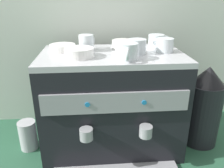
{
  "coord_description": "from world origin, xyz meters",
  "views": [
    {
      "loc": [
        -0.09,
        -1.02,
        0.77
      ],
      "look_at": [
        0.0,
        0.0,
        0.35
      ],
      "focal_mm": 36.52,
      "sensor_mm": 36.0,
      "label": 1
    }
  ],
  "objects_px": {
    "ceramic_cup_2": "(128,52)",
    "ceramic_cup_4": "(87,43)",
    "ceramic_cup_3": "(157,41)",
    "milk_pitcher": "(28,136)",
    "ceramic_bowl_1": "(123,44)",
    "ceramic_cup_1": "(164,45)",
    "espresso_machine": "(112,103)",
    "ceramic_cup_0": "(136,47)",
    "coffee_grinder": "(203,107)",
    "ceramic_bowl_2": "(63,48)",
    "ceramic_bowl_0": "(79,53)"
  },
  "relations": [
    {
      "from": "ceramic_cup_2",
      "to": "ceramic_cup_4",
      "type": "distance_m",
      "value": 0.24
    },
    {
      "from": "ceramic_cup_3",
      "to": "ceramic_cup_4",
      "type": "distance_m",
      "value": 0.36
    },
    {
      "from": "ceramic_cup_4",
      "to": "milk_pitcher",
      "type": "bearing_deg",
      "value": -169.61
    },
    {
      "from": "ceramic_bowl_1",
      "to": "ceramic_cup_4",
      "type": "bearing_deg",
      "value": -167.36
    },
    {
      "from": "ceramic_cup_1",
      "to": "ceramic_cup_4",
      "type": "relative_size",
      "value": 0.98
    },
    {
      "from": "espresso_machine",
      "to": "ceramic_cup_2",
      "type": "height_order",
      "value": "ceramic_cup_2"
    },
    {
      "from": "espresso_machine",
      "to": "ceramic_cup_0",
      "type": "relative_size",
      "value": 5.89
    },
    {
      "from": "espresso_machine",
      "to": "ceramic_cup_1",
      "type": "relative_size",
      "value": 6.52
    },
    {
      "from": "espresso_machine",
      "to": "ceramic_cup_2",
      "type": "distance_m",
      "value": 0.31
    },
    {
      "from": "ceramic_cup_0",
      "to": "ceramic_bowl_1",
      "type": "relative_size",
      "value": 0.99
    },
    {
      "from": "coffee_grinder",
      "to": "ceramic_cup_2",
      "type": "bearing_deg",
      "value": -166.59
    },
    {
      "from": "ceramic_bowl_2",
      "to": "coffee_grinder",
      "type": "relative_size",
      "value": 0.29
    },
    {
      "from": "ceramic_cup_0",
      "to": "milk_pitcher",
      "type": "height_order",
      "value": "ceramic_cup_0"
    },
    {
      "from": "ceramic_cup_2",
      "to": "ceramic_bowl_2",
      "type": "relative_size",
      "value": 0.97
    },
    {
      "from": "espresso_machine",
      "to": "ceramic_cup_0",
      "type": "xyz_separation_m",
      "value": [
        0.11,
        -0.02,
        0.29
      ]
    },
    {
      "from": "milk_pitcher",
      "to": "coffee_grinder",
      "type": "bearing_deg",
      "value": -0.73
    },
    {
      "from": "ceramic_bowl_1",
      "to": "coffee_grinder",
      "type": "height_order",
      "value": "ceramic_bowl_1"
    },
    {
      "from": "ceramic_cup_1",
      "to": "ceramic_cup_2",
      "type": "distance_m",
      "value": 0.22
    },
    {
      "from": "ceramic_cup_4",
      "to": "milk_pitcher",
      "type": "xyz_separation_m",
      "value": [
        -0.32,
        -0.06,
        -0.46
      ]
    },
    {
      "from": "espresso_machine",
      "to": "milk_pitcher",
      "type": "height_order",
      "value": "espresso_machine"
    },
    {
      "from": "espresso_machine",
      "to": "milk_pitcher",
      "type": "xyz_separation_m",
      "value": [
        -0.44,
        -0.0,
        -0.17
      ]
    },
    {
      "from": "ceramic_bowl_0",
      "to": "coffee_grinder",
      "type": "distance_m",
      "value": 0.7
    },
    {
      "from": "ceramic_cup_3",
      "to": "coffee_grinder",
      "type": "height_order",
      "value": "ceramic_cup_3"
    },
    {
      "from": "ceramic_cup_3",
      "to": "coffee_grinder",
      "type": "bearing_deg",
      "value": -27.01
    },
    {
      "from": "espresso_machine",
      "to": "ceramic_cup_3",
      "type": "height_order",
      "value": "ceramic_cup_3"
    },
    {
      "from": "coffee_grinder",
      "to": "milk_pitcher",
      "type": "height_order",
      "value": "coffee_grinder"
    },
    {
      "from": "ceramic_cup_3",
      "to": "milk_pitcher",
      "type": "height_order",
      "value": "ceramic_cup_3"
    },
    {
      "from": "ceramic_cup_0",
      "to": "ceramic_cup_4",
      "type": "relative_size",
      "value": 1.08
    },
    {
      "from": "ceramic_cup_2",
      "to": "ceramic_cup_3",
      "type": "bearing_deg",
      "value": 50.61
    },
    {
      "from": "ceramic_cup_4",
      "to": "ceramic_bowl_0",
      "type": "xyz_separation_m",
      "value": [
        -0.03,
        -0.11,
        -0.02
      ]
    },
    {
      "from": "ceramic_cup_1",
      "to": "ceramic_cup_3",
      "type": "height_order",
      "value": "ceramic_cup_1"
    },
    {
      "from": "ceramic_cup_2",
      "to": "ceramic_cup_4",
      "type": "bearing_deg",
      "value": 135.09
    },
    {
      "from": "espresso_machine",
      "to": "milk_pitcher",
      "type": "bearing_deg",
      "value": -179.9
    },
    {
      "from": "ceramic_bowl_0",
      "to": "milk_pitcher",
      "type": "height_order",
      "value": "ceramic_bowl_0"
    },
    {
      "from": "milk_pitcher",
      "to": "espresso_machine",
      "type": "bearing_deg",
      "value": 0.1
    },
    {
      "from": "ceramic_cup_4",
      "to": "coffee_grinder",
      "type": "relative_size",
      "value": 0.24
    },
    {
      "from": "ceramic_cup_2",
      "to": "ceramic_bowl_0",
      "type": "bearing_deg",
      "value": 163.67
    },
    {
      "from": "ceramic_cup_1",
      "to": "ceramic_bowl_2",
      "type": "distance_m",
      "value": 0.48
    },
    {
      "from": "ceramic_bowl_2",
      "to": "coffee_grinder",
      "type": "xyz_separation_m",
      "value": [
        0.71,
        -0.08,
        -0.31
      ]
    },
    {
      "from": "ceramic_cup_1",
      "to": "ceramic_bowl_1",
      "type": "xyz_separation_m",
      "value": [
        -0.18,
        0.09,
        -0.01
      ]
    },
    {
      "from": "ceramic_cup_4",
      "to": "ceramic_bowl_2",
      "type": "distance_m",
      "value": 0.12
    },
    {
      "from": "ceramic_cup_4",
      "to": "ceramic_bowl_2",
      "type": "bearing_deg",
      "value": 174.65
    },
    {
      "from": "ceramic_cup_2",
      "to": "ceramic_cup_4",
      "type": "xyz_separation_m",
      "value": [
        -0.17,
        0.17,
        0.0
      ]
    },
    {
      "from": "ceramic_bowl_1",
      "to": "ceramic_cup_2",
      "type": "bearing_deg",
      "value": -92.31
    },
    {
      "from": "ceramic_cup_3",
      "to": "ceramic_bowl_1",
      "type": "xyz_separation_m",
      "value": [
        -0.17,
        -0.01,
        -0.01
      ]
    },
    {
      "from": "ceramic_cup_2",
      "to": "coffee_grinder",
      "type": "xyz_separation_m",
      "value": [
        0.42,
        0.1,
        -0.33
      ]
    },
    {
      "from": "espresso_machine",
      "to": "coffee_grinder",
      "type": "bearing_deg",
      "value": -1.49
    },
    {
      "from": "ceramic_cup_3",
      "to": "milk_pitcher",
      "type": "xyz_separation_m",
      "value": [
        -0.67,
        -0.11,
        -0.46
      ]
    },
    {
      "from": "ceramic_cup_3",
      "to": "ceramic_bowl_1",
      "type": "height_order",
      "value": "ceramic_cup_3"
    },
    {
      "from": "ceramic_bowl_1",
      "to": "coffee_grinder",
      "type": "distance_m",
      "value": 0.53
    }
  ]
}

